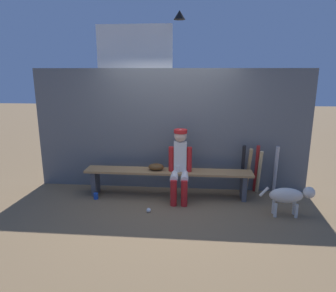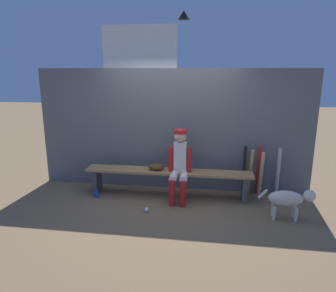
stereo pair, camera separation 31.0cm
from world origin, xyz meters
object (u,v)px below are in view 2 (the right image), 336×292
Objects in this scene: bat_aluminum_black at (244,171)px; dog at (289,199)px; bat_aluminum_silver at (278,172)px; cup_on_bench at (177,169)px; bat_wood_tan at (250,172)px; baseball_glove at (156,167)px; player_seated at (179,163)px; bat_aluminum_red at (258,171)px; bat_wood_natural at (261,174)px; scoreboard at (142,65)px; cup_on_ground at (97,194)px; dugout_bench at (168,176)px; baseball at (146,210)px.

dog is at bearing -54.92° from bat_aluminum_black.
bat_aluminum_silver is 8.35× the size of cup_on_bench.
bat_wood_tan is 0.97× the size of bat_aluminum_silver.
bat_wood_tan is (1.68, 0.30, -0.12)m from baseball_glove.
bat_aluminum_red is at bearing 17.37° from player_seated.
bat_wood_natural is 0.31m from bat_aluminum_silver.
bat_aluminum_silver is 3.59m from scoreboard.
bat_wood_tan is 2.82m from cup_on_ground.
bat_aluminum_black is at bearing -31.75° from scoreboard.
player_seated is 0.15m from cup_on_bench.
bat_wood_natural is (0.05, -0.05, -0.04)m from bat_aluminum_red.
bat_wood_natural is at bearing -170.99° from bat_aluminum_silver.
bat_aluminum_black is 0.31m from bat_wood_natural.
baseball_glove is 0.33× the size of bat_wood_natural.
cup_on_ground is 3.27m from dog.
cup_on_ground is at bearing -175.38° from player_seated.
baseball_glove is 1.90m from bat_wood_natural.
player_seated is at bearing 4.62° from cup_on_ground.
bat_aluminum_red is 0.08m from bat_wood_natural.
cup_on_bench is 2.64m from scoreboard.
dog is at bearing -61.04° from bat_wood_tan.
bat_aluminum_silver is at bearing 9.38° from dugout_bench.
bat_aluminum_black is 1.01× the size of bat_aluminum_silver.
cup_on_ground is 0.03× the size of scoreboard.
bat_aluminum_black is 8.45× the size of cup_on_ground.
baseball is at bearing -110.55° from dugout_bench.
dugout_bench is at bearing 161.85° from cup_on_bench.
bat_wood_tan reaches higher than baseball_glove.
player_seated is 1.48× the size of bat_wood_natural.
bat_aluminum_red is 2.97m from cup_on_ground.
player_seated is 1.48m from bat_aluminum_red.
cup_on_ground is (-3.23, -0.56, -0.40)m from bat_aluminum_silver.
cup_on_bench reaches higher than cup_on_ground.
bat_wood_natural is (1.44, 0.39, -0.26)m from player_seated.
baseball_glove is 2.55× the size of cup_on_ground.
dog is (2.22, 0.08, 0.30)m from baseball.
bat_aluminum_silver reaches higher than baseball_glove.
bat_wood_natural is at bearing -8.39° from bat_wood_tan.
baseball_glove reaches higher than dog.
player_seated is at bearing -161.44° from bat_aluminum_black.
bat_aluminum_silver is 0.93m from dog.
cup_on_bench is at bearing -18.15° from dugout_bench.
bat_aluminum_silver is 2.47m from baseball.
bat_aluminum_black is 3.17m from scoreboard.
baseball is (-1.72, -0.98, -0.40)m from bat_wood_tan.
player_seated is 16.84× the size of baseball.
dog is at bearing -16.84° from dugout_bench.
bat_aluminum_black reaches higher than bat_wood_natural.
bat_wood_natural is 11.41× the size of baseball.
bat_wood_tan is 1.05× the size of dog.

